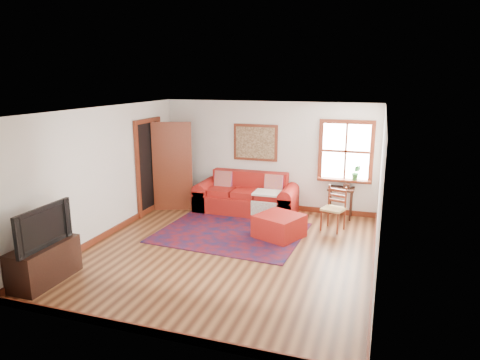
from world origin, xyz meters
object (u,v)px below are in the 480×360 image
(red_ottoman, at_px, (279,226))
(media_cabinet, at_px, (44,263))
(side_table, at_px, (341,193))
(ladder_back_chair, at_px, (335,207))
(red_leather_sofa, at_px, (247,199))

(red_ottoman, xyz_separation_m, media_cabinet, (-2.95, -2.91, 0.07))
(side_table, bearing_deg, ladder_back_chair, -93.01)
(red_ottoman, relative_size, side_table, 1.16)
(red_leather_sofa, relative_size, side_table, 3.39)
(side_table, relative_size, ladder_back_chair, 0.76)
(ladder_back_chair, bearing_deg, red_leather_sofa, 163.73)
(media_cabinet, bearing_deg, side_table, 48.75)
(red_ottoman, bearing_deg, red_leather_sofa, 151.00)
(red_leather_sofa, height_order, media_cabinet, red_leather_sofa)
(side_table, relative_size, media_cabinet, 0.62)
(red_leather_sofa, distance_m, side_table, 2.11)
(side_table, xyz_separation_m, media_cabinet, (-3.95, -4.51, -0.26))
(red_leather_sofa, height_order, red_ottoman, red_leather_sofa)
(red_leather_sofa, xyz_separation_m, media_cabinet, (-1.87, -4.28, 0.00))
(red_ottoman, bearing_deg, ladder_back_chair, 61.70)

